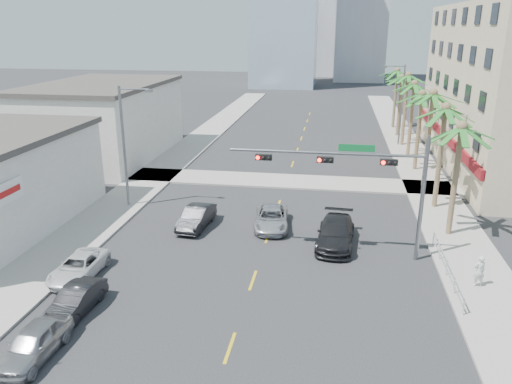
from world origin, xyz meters
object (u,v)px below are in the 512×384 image
car_parked_far (79,267)px  car_lane_left (196,217)px  traffic_signal_mast (365,174)px  car_parked_mid (76,300)px  pedestrian (479,271)px  car_lane_right (336,233)px  car_lane_center (271,218)px  car_parked_near (34,343)px

car_parked_far → car_lane_left: (4.40, 7.88, 0.11)m
traffic_signal_mast → car_parked_mid: 16.55m
car_parked_mid → car_parked_far: bearing=119.2°
car_parked_far → pedestrian: 21.19m
car_parked_far → car_lane_right: bearing=25.7°
traffic_signal_mast → pedestrian: size_ratio=6.59×
car_parked_far → car_lane_center: 12.79m
car_parked_far → car_lane_right: 15.17m
car_lane_left → pedestrian: 17.65m
traffic_signal_mast → car_lane_right: 4.73m
car_parked_mid → car_lane_left: (2.80, 11.18, 0.08)m
car_lane_right → car_parked_far: bearing=-151.1°
traffic_signal_mast → car_lane_left: bearing=165.3°
traffic_signal_mast → car_lane_center: traffic_signal_mast is taller
traffic_signal_mast → car_lane_center: bearing=148.0°
car_parked_far → car_lane_center: bearing=43.1°
car_parked_far → car_parked_near: bearing=-76.2°
traffic_signal_mast → car_parked_near: (-13.58, -11.82, -4.37)m
traffic_signal_mast → car_lane_left: size_ratio=2.58×
car_parked_far → pedestrian: size_ratio=2.55×
car_parked_mid → car_parked_far: 3.67m
car_lane_center → car_parked_near: bearing=-122.3°
car_parked_mid → car_parked_near: bearing=-86.6°
car_lane_left → car_lane_right: (9.32, -1.43, 0.07)m
car_lane_left → car_lane_right: size_ratio=0.80×
car_parked_mid → car_lane_center: car_lane_center is taller
car_parked_mid → traffic_signal_mast: bearing=34.9°
car_lane_left → car_lane_center: (5.02, 0.77, -0.05)m
car_parked_mid → car_lane_right: bearing=42.2°
car_lane_left → pedestrian: size_ratio=2.55×
traffic_signal_mast → car_lane_right: bearing=136.2°
car_lane_right → car_lane_left: bearing=175.0°
traffic_signal_mast → car_parked_far: (-15.18, -5.05, -4.46)m
car_parked_near → car_lane_center: car_parked_near is taller
car_lane_center → car_lane_left: bearing=-176.7°
traffic_signal_mast → car_lane_right: traffic_signal_mast is taller
traffic_signal_mast → car_parked_mid: traffic_signal_mast is taller
car_parked_far → car_lane_center: car_lane_center is taller
pedestrian → car_lane_center: bearing=-45.0°
car_lane_right → car_parked_mid: bearing=-137.5°
car_lane_left → pedestrian: (16.68, -5.77, 0.28)m
car_parked_mid → car_lane_center: (7.82, 11.95, 0.03)m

